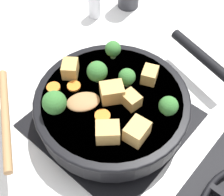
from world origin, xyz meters
The scene contains 20 objects.
ground_plane centered at (0.00, 0.00, 0.00)m, with size 2.40×2.40×0.00m, color white.
front_burner_grate centered at (0.00, 0.00, 0.01)m, with size 0.31×0.31×0.03m.
skillet_pan centered at (0.00, 0.00, 0.06)m, with size 0.44×0.32×0.06m.
wooden_spoon centered at (0.12, -0.08, 0.09)m, with size 0.24×0.23×0.02m.
tofu_cube_center_large centered at (-0.01, 0.04, 0.10)m, with size 0.04×0.03×0.03m, color tan.
tofu_cube_near_handle centered at (0.07, 0.05, 0.10)m, with size 0.04×0.03×0.03m, color tan.
tofu_cube_east_chunk centered at (0.04, 0.09, 0.10)m, with size 0.04×0.04×0.04m, color tan.
tofu_cube_west_chunk centered at (-0.09, 0.03, 0.10)m, with size 0.04×0.03×0.03m, color tan.
tofu_cube_back_piece centered at (0.00, 0.00, 0.10)m, with size 0.05×0.04×0.04m, color tan.
tofu_cube_front_piece centered at (0.01, -0.11, 0.10)m, with size 0.04×0.03×0.03m, color tan.
broccoli_floret_near_spoon centered at (-0.09, -0.08, 0.11)m, with size 0.04×0.04×0.04m.
broccoli_floret_center_top centered at (0.10, -0.06, 0.11)m, with size 0.05×0.05×0.05m.
broccoli_floret_east_rim centered at (-0.04, 0.11, 0.11)m, with size 0.04×0.04×0.05m.
broccoli_floret_west_rim centered at (-0.02, -0.05, 0.11)m, with size 0.04×0.04×0.05m.
broccoli_floret_north_edge centered at (-0.05, 0.00, 0.11)m, with size 0.04×0.04×0.04m.
carrot_slice_orange_thin centered at (-0.04, -0.08, 0.09)m, with size 0.03×0.03×0.01m, color orange.
carrot_slice_near_center centered at (0.03, -0.08, 0.09)m, with size 0.03×0.03×0.01m, color orange.
carrot_slice_edge_slice centered at (0.06, -0.11, 0.09)m, with size 0.03×0.03×0.01m, color orange.
carrot_slice_under_broccoli centered at (0.05, 0.02, 0.09)m, with size 0.03×0.03×0.01m, color orange.
salt_shaker centered at (-0.25, -0.28, 0.04)m, with size 0.04×0.04×0.09m.
Camera 1 is at (0.29, 0.25, 0.59)m, focal length 50.00 mm.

